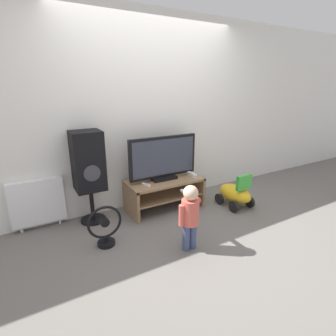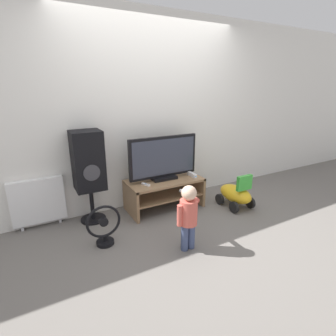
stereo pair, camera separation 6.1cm
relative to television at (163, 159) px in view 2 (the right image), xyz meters
The scene contains 11 objects.
ground_plane 0.77m from the television, 90.00° to the right, with size 16.00×16.00×0.00m, color slate.
wall_back 0.67m from the television, 90.00° to the left, with size 10.00×0.06×2.60m.
tv_stand 0.43m from the television, 90.00° to the right, with size 1.04×0.52×0.42m.
television is the anchor object (origin of this frame).
game_console 0.49m from the television, 13.20° to the right, with size 0.05×0.20×0.05m.
remote_primary 0.44m from the television, 162.14° to the right, with size 0.07×0.13×0.03m.
child 1.07m from the television, 103.77° to the right, with size 0.27×0.42×0.72m.
speaker_tower 0.98m from the television, behind, with size 0.35×0.33×1.16m.
floor_fan 1.23m from the television, 152.85° to the right, with size 0.37×0.19×0.46m.
ride_on_toy 1.15m from the television, 28.13° to the right, with size 0.34×0.55×0.51m.
radiator 1.64m from the television, behind, with size 0.60×0.08×0.61m.
Camera 2 is at (-1.59, -2.74, 1.66)m, focal length 28.00 mm.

